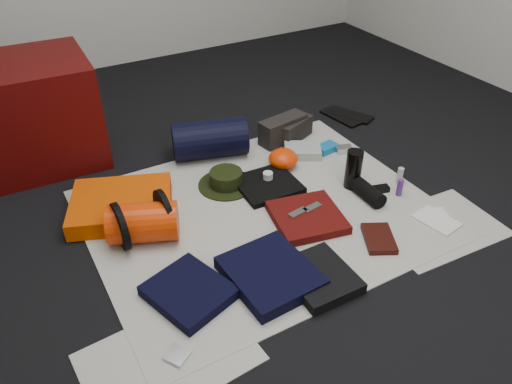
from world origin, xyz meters
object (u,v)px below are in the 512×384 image
stuff_sack (143,223)px  compact_camera (344,149)px  water_bottle (353,169)px  paperback_book (379,238)px  navy_duffel (210,139)px  red_cabinet (29,114)px  sleeping_pad (122,205)px

stuff_sack → compact_camera: 1.26m
water_bottle → paperback_book: bearing=-112.3°
navy_duffel → compact_camera: navy_duffel is taller
stuff_sack → water_bottle: bearing=-7.1°
navy_duffel → water_bottle: (0.50, -0.64, -0.00)m
red_cabinet → paperback_book: 1.92m
red_cabinet → stuff_sack: red_cabinet is taller
sleeping_pad → compact_camera: bearing=-3.6°
stuff_sack → navy_duffel: 0.76m
sleeping_pad → stuff_sack: stuff_sack is taller
sleeping_pad → navy_duffel: size_ratio=1.15×
sleeping_pad → compact_camera: size_ratio=5.06×
sleeping_pad → water_bottle: bearing=-18.7°
compact_camera → paperback_book: compact_camera is taller
red_cabinet → compact_camera: size_ratio=7.34×
red_cabinet → compact_camera: bearing=-25.1°
stuff_sack → paperback_book: bearing=-30.7°
sleeping_pad → red_cabinet: bearing=109.2°
navy_duffel → paperback_book: navy_duffel is taller
sleeping_pad → paperback_book: bearing=-39.7°
red_cabinet → sleeping_pad: red_cabinet is taller
stuff_sack → navy_duffel: bearing=41.8°
compact_camera → paperback_book: size_ratio=0.48×
red_cabinet → navy_duffel: size_ratio=1.66×
water_bottle → compact_camera: bearing=59.1°
compact_camera → stuff_sack: bearing=-155.4°
compact_camera → red_cabinet: bearing=169.8°
sleeping_pad → navy_duffel: (0.60, 0.27, 0.06)m
red_cabinet → navy_duffel: (0.84, -0.45, -0.17)m
stuff_sack → paperback_book: 1.05m
compact_camera → paperback_book: bearing=-98.8°
compact_camera → water_bottle: bearing=-103.6°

